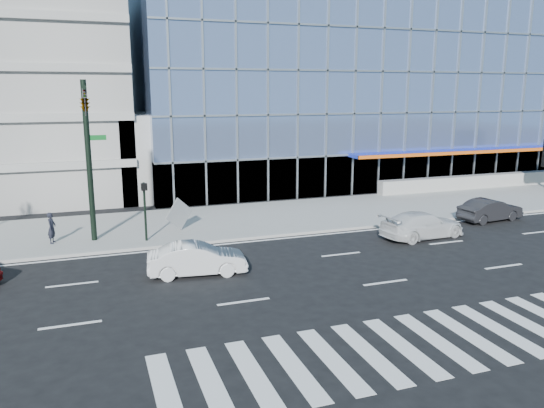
{
  "coord_description": "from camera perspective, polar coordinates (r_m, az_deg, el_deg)",
  "views": [
    {
      "loc": [
        -11.12,
        -21.66,
        7.63
      ],
      "look_at": [
        -2.42,
        3.0,
        2.02
      ],
      "focal_mm": 35.0,
      "sensor_mm": 36.0,
      "label": 1
    }
  ],
  "objects": [
    {
      "name": "white_suv",
      "position": [
        29.06,
        15.85,
        -2.17
      ],
      "size": [
        4.97,
        2.49,
        1.39
      ],
      "primitive_type": "imported",
      "rotation": [
        0.0,
        0.0,
        1.69
      ],
      "color": "silver",
      "rests_on": "ground"
    },
    {
      "name": "pedestrian",
      "position": [
        28.6,
        -22.61,
        -2.38
      ],
      "size": [
        0.53,
        0.66,
        1.57
      ],
      "primitive_type": "imported",
      "rotation": [
        0.0,
        0.0,
        1.26
      ],
      "color": "black",
      "rests_on": "sidewalk"
    },
    {
      "name": "traffic_signal",
      "position": [
        26.27,
        -19.35,
        8.24
      ],
      "size": [
        1.14,
        5.74,
        8.0
      ],
      "color": "black",
      "rests_on": "sidewalk"
    },
    {
      "name": "dark_sedan",
      "position": [
        34.09,
        22.42,
        -0.6
      ],
      "size": [
        4.2,
        1.86,
        1.34
      ],
      "primitive_type": "imported",
      "rotation": [
        0.0,
        0.0,
        1.68
      ],
      "color": "black",
      "rests_on": "ground"
    },
    {
      "name": "retaining_wall",
      "position": [
        48.87,
        26.85,
        2.59
      ],
      "size": [
        30.0,
        0.8,
        1.0
      ],
      "primitive_type": "cube",
      "color": "gray",
      "rests_on": "sidewalk"
    },
    {
      "name": "ramp_block",
      "position": [
        40.25,
        -12.06,
        5.24
      ],
      "size": [
        6.0,
        8.0,
        6.0
      ],
      "primitive_type": "cube",
      "color": "gray",
      "rests_on": "ground"
    },
    {
      "name": "white_sedan",
      "position": [
        22.65,
        -8.05,
        -5.88
      ],
      "size": [
        4.28,
        1.94,
        1.36
      ],
      "primitive_type": "imported",
      "rotation": [
        0.0,
        0.0,
        1.45
      ],
      "color": "silver",
      "rests_on": "ground"
    },
    {
      "name": "tilted_panel",
      "position": [
        29.2,
        -9.96,
        -1.06
      ],
      "size": [
        1.61,
        0.97,
        1.83
      ],
      "primitive_type": "cube",
      "rotation": [
        0.0,
        0.7,
        0.53
      ],
      "color": "#979797",
      "rests_on": "sidewalk"
    },
    {
      "name": "theatre_building",
      "position": [
        53.87,
        8.53,
        11.85
      ],
      "size": [
        42.0,
        26.0,
        15.0
      ],
      "primitive_type": "cube",
      "color": "#6D85B5",
      "rests_on": "ground"
    },
    {
      "name": "ped_signal_post",
      "position": [
        27.29,
        -13.53,
        0.17
      ],
      "size": [
        0.3,
        0.33,
        3.0
      ],
      "color": "black",
      "rests_on": "sidewalk"
    },
    {
      "name": "sidewalk",
      "position": [
        32.56,
        1.08,
        -1.3
      ],
      "size": [
        120.0,
        8.0,
        0.15
      ],
      "primitive_type": "cube",
      "color": "gray",
      "rests_on": "ground"
    },
    {
      "name": "ground",
      "position": [
        25.51,
        7.41,
        -5.39
      ],
      "size": [
        160.0,
        160.0,
        0.0
      ],
      "primitive_type": "plane",
      "color": "black",
      "rests_on": "ground"
    }
  ]
}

